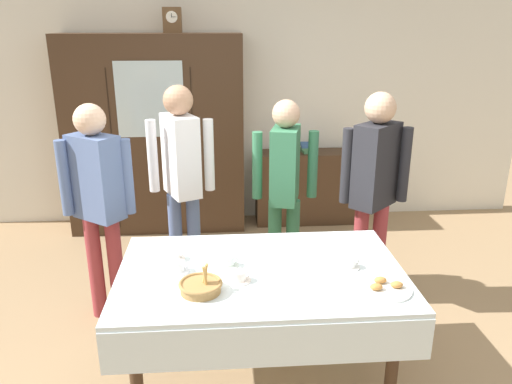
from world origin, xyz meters
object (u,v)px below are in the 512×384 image
Objects in this scene: dining_table at (261,288)px; bookshelf_low at (305,187)px; spoon_mid_left at (297,279)px; wall_cabinet at (156,136)px; bread_basket at (201,286)px; person_beside_shelf at (285,179)px; book_stack at (307,148)px; tea_cup_near_right at (179,267)px; person_behind_table_right at (182,170)px; spoon_mid_right at (360,251)px; tea_cup_mid_left at (349,263)px; tea_cup_front_edge at (228,262)px; mantel_clock at (172,20)px; tea_cup_far_left at (174,256)px; person_behind_table_left at (98,193)px; spoon_far_left at (322,245)px; pastry_plate at (385,288)px; tea_cup_center at (240,277)px; person_near_right_end at (374,180)px.

dining_table is 2.75m from bookshelf_low.
wall_cabinet is at bearing 112.20° from spoon_mid_left.
person_beside_shelf reaches higher than bread_basket.
book_stack is 1.58× the size of tea_cup_near_right.
person_behind_table_right reaches higher than tea_cup_near_right.
spoon_mid_right is at bearing 8.95° from tea_cup_near_right.
book_stack is 2.78m from spoon_mid_left.
tea_cup_front_edge is (-0.72, 0.07, -0.00)m from tea_cup_mid_left.
mantel_clock is 3.14m from tea_cup_mid_left.
person_behind_table_left is at bearing 132.37° from tea_cup_far_left.
tea_cup_mid_left is at bearing -9.80° from tea_cup_far_left.
book_stack is 1.72× the size of spoon_mid_left.
tea_cup_near_right is 1.00× the size of tea_cup_front_edge.
mantel_clock reaches higher than dining_table.
tea_cup_mid_left is 1.84m from person_behind_table_left.
person_behind_table_left is at bearing -147.21° from person_behind_table_right.
spoon_far_left is (-0.23, 0.11, 0.00)m from spoon_mid_right.
mantel_clock is 2.10m from person_beside_shelf.
pastry_plate is 0.17× the size of person_beside_shelf.
wall_cabinet reaches higher than book_stack.
tea_cup_mid_left is 1.00× the size of tea_cup_far_left.
book_stack is 2.88m from pastry_plate.
tea_cup_center reaches higher than spoon_far_left.
pastry_plate is at bearing -91.15° from book_stack.
mantel_clock reaches higher than tea_cup_near_right.
person_beside_shelf is at bearing -50.56° from wall_cabinet.
book_stack is 2.86m from tea_cup_center.
spoon_mid_right is 0.07× the size of person_beside_shelf.
pastry_plate is at bearing -20.84° from tea_cup_far_left.
person_behind_table_right is (-0.73, 1.32, 0.27)m from spoon_mid_left.
person_near_right_end is (0.21, -1.75, 0.18)m from book_stack.
tea_cup_near_right is 0.08× the size of person_behind_table_left.
spoon_far_left is (0.77, 0.53, -0.03)m from bread_basket.
person_behind_table_left reaches higher than book_stack.
tea_cup_near_right is at bearing -170.63° from tea_cup_front_edge.
tea_cup_far_left is 0.54× the size of bread_basket.
spoon_mid_left is at bearing -67.80° from wall_cabinet.
tea_cup_far_left is 1.26m from pastry_plate.
wall_cabinet reaches higher than tea_cup_far_left.
person_behind_table_right is (-0.96, 0.88, 0.27)m from spoon_far_left.
tea_cup_center is at bearing -72.92° from person_behind_table_right.
tea_cup_near_right is 0.69m from spoon_mid_left.
person_near_right_end is (0.21, -1.75, 0.63)m from bookshelf_low.
tea_cup_center is (-0.85, -2.73, -0.06)m from book_stack.
mantel_clock is at bearing 75.58° from person_behind_table_left.
tea_cup_near_right is at bearing -114.89° from book_stack.
person_behind_table_right reaches higher than dining_table.
person_behind_table_left reaches higher than spoon_far_left.
wall_cabinet is 7.34× the size of pastry_plate.
mantel_clock is 2.88m from tea_cup_front_edge.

